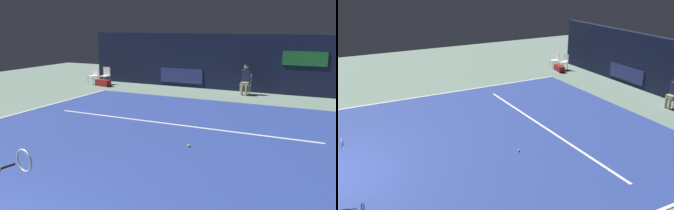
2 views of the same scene
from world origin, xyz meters
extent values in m
plane|color=slate|center=(0.00, 5.16, 0.00)|extent=(31.13, 31.13, 0.00)
cube|color=navy|center=(0.00, 5.16, 0.01)|extent=(10.94, 12.32, 0.01)
cube|color=white|center=(-5.42, 5.16, 0.01)|extent=(0.10, 12.32, 0.01)
cube|color=white|center=(0.00, 7.31, 0.01)|extent=(8.53, 0.10, 0.01)
cube|color=navy|center=(-2.63, 13.85, 0.55)|extent=(2.20, 0.04, 0.70)
torus|color=#B2B2B7|center=(1.07, 0.57, 1.35)|extent=(0.30, 0.07, 0.30)
cube|color=white|center=(0.72, 13.15, 0.46)|extent=(0.46, 0.42, 0.04)
cylinder|color=#B2B2B7|center=(0.54, 12.98, 0.23)|extent=(0.03, 0.03, 0.46)
cylinder|color=#B2B2B7|center=(0.92, 12.99, 0.23)|extent=(0.03, 0.03, 0.46)
cylinder|color=#B2B2B7|center=(0.53, 13.32, 0.23)|extent=(0.03, 0.03, 0.46)
cube|color=tan|center=(0.73, 13.07, 0.50)|extent=(0.34, 0.41, 0.14)
cylinder|color=tan|center=(0.65, 12.89, 0.23)|extent=(0.11, 0.11, 0.46)
cylinder|color=tan|center=(0.82, 12.90, 0.23)|extent=(0.11, 0.11, 0.46)
cube|color=white|center=(-6.38, 12.76, 0.44)|extent=(0.46, 0.42, 0.04)
cube|color=white|center=(-6.37, 12.96, 0.67)|extent=(0.42, 0.05, 0.42)
cylinder|color=#B2B2B7|center=(-6.58, 12.59, 0.22)|extent=(0.03, 0.03, 0.44)
cylinder|color=#B2B2B7|center=(-6.20, 12.58, 0.22)|extent=(0.03, 0.03, 0.44)
cylinder|color=#B2B2B7|center=(-6.56, 12.93, 0.22)|extent=(0.03, 0.03, 0.44)
cylinder|color=#B2B2B7|center=(-6.19, 12.92, 0.22)|extent=(0.03, 0.03, 0.44)
cube|color=white|center=(-6.93, 12.52, 0.44)|extent=(0.51, 0.48, 0.04)
cube|color=white|center=(-6.89, 12.71, 0.67)|extent=(0.42, 0.11, 0.42)
cylinder|color=#B2B2B7|center=(-7.15, 12.39, 0.22)|extent=(0.03, 0.03, 0.44)
cylinder|color=#B2B2B7|center=(-6.78, 12.32, 0.22)|extent=(0.03, 0.03, 0.44)
cylinder|color=#B2B2B7|center=(-7.08, 12.72, 0.22)|extent=(0.03, 0.03, 0.44)
cylinder|color=#B2B2B7|center=(-6.71, 12.65, 0.22)|extent=(0.03, 0.03, 0.44)
sphere|color=#CCE033|center=(1.21, 5.56, 0.05)|extent=(0.07, 0.07, 0.07)
cube|color=maroon|center=(-6.22, 12.38, 0.16)|extent=(0.89, 0.48, 0.32)
camera|label=1|loc=(4.53, -2.53, 2.99)|focal=39.41mm
camera|label=2|loc=(10.26, 0.36, 5.50)|focal=39.41mm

